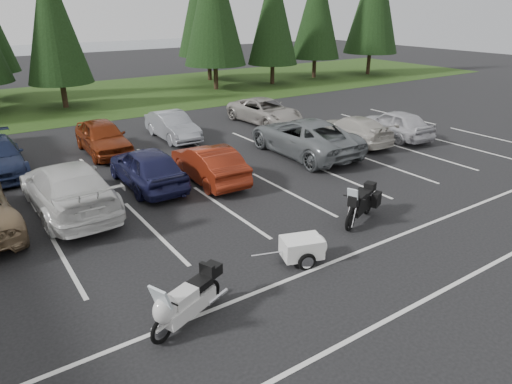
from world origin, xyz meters
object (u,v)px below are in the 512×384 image
object	(u,v)px
car_far_2	(103,137)
adventure_motorcycle	(360,202)
car_near_8	(395,124)
touring_motorcycle	(187,296)
car_far_4	(265,111)
car_near_5	(209,163)
cargo_trailer	(302,250)
car_near_4	(147,167)
car_near_7	(352,130)
car_near_3	(68,187)
car_far_3	(173,126)
car_near_6	(304,137)

from	to	relation	value
car_far_2	adventure_motorcycle	xyz separation A→B (m)	(4.49, -11.96, -0.06)
car_far_2	adventure_motorcycle	distance (m)	12.78
car_near_8	touring_motorcycle	bearing A→B (deg)	31.41
adventure_motorcycle	car_far_4	bearing A→B (deg)	45.54
car_near_5	cargo_trailer	size ratio (longest dim) A/B	2.78
car_near_4	car_near_5	xyz separation A→B (m)	(2.23, -0.79, -0.06)
car_far_4	cargo_trailer	world-z (taller)	car_far_4
car_far_4	cargo_trailer	distance (m)	15.71
car_near_4	car_near_5	size ratio (longest dim) A/B	1.05
car_near_7	cargo_trailer	size ratio (longest dim) A/B	2.96
car_near_4	car_near_3	bearing A→B (deg)	13.19
touring_motorcycle	adventure_motorcycle	world-z (taller)	adventure_motorcycle
touring_motorcycle	car_far_4	bearing A→B (deg)	27.66
car_far_3	cargo_trailer	bearing A→B (deg)	-99.26
car_near_3	car_far_4	size ratio (longest dim) A/B	1.15
car_near_6	touring_motorcycle	distance (m)	12.77
car_near_7	car_far_2	bearing A→B (deg)	-23.06
car_far_3	touring_motorcycle	size ratio (longest dim) A/B	1.73
car_near_4	adventure_motorcycle	distance (m)	8.09
car_near_5	car_far_4	size ratio (longest dim) A/B	0.86
car_far_4	adventure_motorcycle	xyz separation A→B (m)	(-5.14, -12.53, 0.01)
car_near_8	adventure_motorcycle	size ratio (longest dim) A/B	1.84
car_near_4	car_near_6	bearing A→B (deg)	179.11
touring_motorcycle	car_near_5	bearing A→B (deg)	36.35
cargo_trailer	adventure_motorcycle	xyz separation A→B (m)	(3.09, 0.86, 0.35)
car_near_5	cargo_trailer	world-z (taller)	car_near_5
car_far_2	car_far_4	world-z (taller)	car_far_2
car_near_3	car_far_2	bearing A→B (deg)	-117.42
car_near_3	car_near_4	bearing A→B (deg)	-168.28
car_near_8	adventure_motorcycle	bearing A→B (deg)	40.09
car_near_3	car_far_3	bearing A→B (deg)	-137.46
car_far_2	adventure_motorcycle	world-z (taller)	car_far_2
car_far_3	adventure_motorcycle	world-z (taller)	adventure_motorcycle
car_near_8	cargo_trailer	world-z (taller)	car_near_8
car_near_3	car_far_3	xyz separation A→B (m)	(6.63, 6.27, -0.15)
car_near_8	car_near_4	bearing A→B (deg)	2.86
car_near_4	car_near_8	size ratio (longest dim) A/B	1.06
car_near_3	car_near_8	world-z (taller)	car_near_3
car_near_5	touring_motorcycle	xyz separation A→B (m)	(-4.60, -7.44, -0.04)
car_far_4	touring_motorcycle	bearing A→B (deg)	-135.13
car_near_6	car_near_7	distance (m)	3.25
car_near_8	car_far_2	distance (m)	14.65
car_near_6	car_near_7	size ratio (longest dim) A/B	1.31
car_near_4	touring_motorcycle	size ratio (longest dim) A/B	1.88
touring_motorcycle	car_near_8	bearing A→B (deg)	3.81
car_near_5	car_near_7	distance (m)	8.59
car_near_3	car_near_5	distance (m)	5.25
car_near_3	touring_motorcycle	bearing A→B (deg)	94.01
car_near_3	car_near_7	world-z (taller)	car_near_3
car_near_7	car_near_8	world-z (taller)	car_near_8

